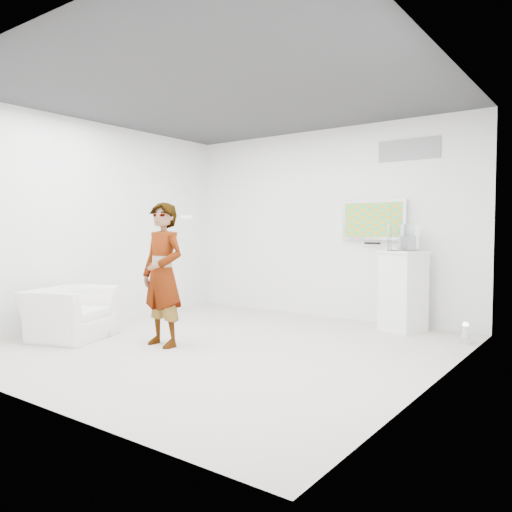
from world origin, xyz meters
name	(u,v)px	position (x,y,z in m)	size (l,w,h in m)	color
room	(226,222)	(0.00, 0.00, 1.50)	(5.01, 5.01, 3.00)	beige
tv	(374,220)	(0.85, 2.45, 1.55)	(1.00, 0.08, 0.60)	silver
logo_decal	(409,150)	(1.35, 2.49, 2.55)	(0.90, 0.02, 0.30)	gray
person	(163,274)	(-0.60, -0.47, 0.86)	(0.63, 0.41, 1.73)	white
armchair	(69,313)	(-1.88, -0.89, 0.32)	(1.00, 0.87, 0.65)	white
pedestal	(403,291)	(1.43, 2.11, 0.56)	(0.54, 0.54, 1.12)	white
floor_uplight	(465,334)	(2.34, 1.77, 0.13)	(0.16, 0.16, 0.26)	silver
vitrine	(404,237)	(1.43, 2.11, 1.30)	(0.36, 0.36, 0.36)	white
console	(404,243)	(1.43, 2.11, 1.22)	(0.05, 0.15, 0.21)	white
wii_remote	(186,217)	(-0.34, -0.33, 1.56)	(0.04, 0.15, 0.04)	white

